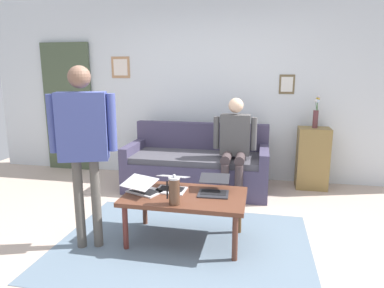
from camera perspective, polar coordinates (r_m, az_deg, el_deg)
The scene contains 14 objects.
ground_plane at distance 3.44m, azimuth -3.64°, elevation -15.85°, with size 7.68×7.68×0.00m, color #BBA596.
area_rug at distance 3.37m, azimuth -1.54°, elevation -16.45°, with size 2.36×1.75×0.01m, color slate.
back_wall at distance 5.20m, azimuth 2.57°, elevation 9.21°, with size 7.04×0.11×2.70m.
interior_door at distance 5.94m, azimuth -19.92°, elevation 5.71°, with size 0.82×0.09×2.05m.
couch at distance 4.75m, azimuth 0.89°, elevation -3.84°, with size 1.92×0.85×0.88m.
coffee_table at distance 3.28m, azimuth -1.18°, elevation -9.23°, with size 1.14×0.67×0.47m.
laptop_left at distance 3.38m, azimuth -3.40°, elevation -6.87°, with size 0.30×0.32×0.15m.
laptop_center at distance 3.30m, azimuth 3.65°, elevation -7.37°, with size 0.30×0.37×0.14m.
laptop_right at distance 3.33m, azimuth -8.11°, elevation -7.29°, with size 0.40×0.40×0.15m.
french_press at distance 3.00m, azimuth -2.99°, elevation -7.78°, with size 0.12×0.10×0.28m.
side_shelf at distance 5.03m, azimuth 19.44°, elevation -2.24°, with size 0.42×0.32×0.85m.
flower_vase at distance 4.92m, azimuth 19.96°, elevation 4.65°, with size 0.07×0.08×0.44m.
person_standing at distance 3.14m, azimuth -17.69°, elevation 1.44°, with size 0.58×0.31×1.66m.
person_seated at distance 4.37m, azimuth 7.10°, elevation 0.33°, with size 0.55×0.51×1.28m.
Camera 1 is at (-0.81, 2.93, 1.61)m, focal length 31.99 mm.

